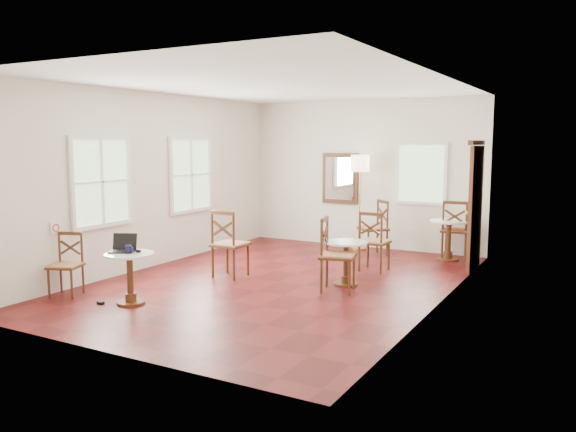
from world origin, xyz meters
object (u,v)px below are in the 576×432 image
object	(u,v)px
chair_near_a	(229,244)
chair_near_b	(66,265)
chair_mid_a	(374,241)
floor_lamp	(360,170)
water_glass	(128,249)
chair_mid_b	(336,255)
power_adapter	(101,303)
chair_back_a	(456,230)
laptop	(123,247)
mouse	(138,251)
navy_mug	(129,249)
cafe_table_mid	(346,258)
chair_back_b	(374,228)
cafe_table_back	(449,236)
cafe_table_near	(130,273)

from	to	relation	value
chair_near_a	chair_near_b	xyz separation A→B (m)	(-1.37, -2.05, -0.10)
chair_mid_a	floor_lamp	xyz separation A→B (m)	(-0.95, 1.70, 1.11)
chair_mid_a	water_glass	bearing A→B (deg)	58.38
chair_mid_b	power_adapter	distance (m)	3.33
chair_mid_b	chair_back_a	xyz separation A→B (m)	(0.98, 3.20, 0.01)
chair_mid_b	laptop	distance (m)	2.99
chair_back_a	mouse	xyz separation A→B (m)	(-3.05, -5.05, 0.17)
floor_lamp	navy_mug	xyz separation A→B (m)	(-1.19, -5.19, -0.87)
chair_back_a	chair_near_b	bearing A→B (deg)	47.12
cafe_table_mid	chair_near_b	distance (m)	4.05
cafe_table_mid	mouse	size ratio (longest dim) A/B	6.36
chair_near_a	water_glass	bearing A→B (deg)	81.15
laptop	mouse	bearing A→B (deg)	-13.68
chair_back_b	laptop	distance (m)	5.10
mouse	water_glass	size ratio (longest dim) A/B	0.92
chair_mid_b	water_glass	world-z (taller)	chair_mid_b
floor_lamp	cafe_table_back	bearing A→B (deg)	-6.56
chair_near_a	chair_near_b	world-z (taller)	chair_near_a
cafe_table_back	mouse	size ratio (longest dim) A/B	6.94
navy_mug	chair_mid_b	bearing A→B (deg)	42.64
floor_lamp	laptop	distance (m)	5.37
power_adapter	chair_near_a	bearing A→B (deg)	74.22
chair_near_b	laptop	bearing A→B (deg)	-11.84
chair_near_a	cafe_table_near	bearing A→B (deg)	82.25
cafe_table_mid	laptop	size ratio (longest dim) A/B	1.63
floor_lamp	chair_mid_a	bearing A→B (deg)	-60.75
chair_near_a	chair_back_b	world-z (taller)	chair_near_a
floor_lamp	mouse	bearing A→B (deg)	-102.50
chair_mid_a	navy_mug	distance (m)	4.10
chair_mid_a	chair_back_a	distance (m)	1.94
chair_near_a	chair_near_b	distance (m)	2.47
laptop	floor_lamp	bearing A→B (deg)	49.36
chair_back_a	cafe_table_mid	bearing A→B (deg)	66.49
chair_mid_a	power_adapter	world-z (taller)	chair_mid_a
chair_back_a	floor_lamp	xyz separation A→B (m)	(-1.93, 0.02, 1.07)
cafe_table_back	chair_near_b	world-z (taller)	chair_near_b
chair_near_a	mouse	distance (m)	1.86
chair_back_a	floor_lamp	distance (m)	2.20
chair_near_a	chair_back_b	distance (m)	3.20
chair_mid_a	mouse	bearing A→B (deg)	58.87
cafe_table_back	chair_mid_a	xyz separation A→B (m)	(-0.89, -1.49, 0.05)
cafe_table_mid	chair_near_a	bearing A→B (deg)	-167.97
laptop	power_adapter	world-z (taller)	laptop
chair_mid_b	chair_back_b	distance (m)	2.90
chair_back_a	chair_back_b	xyz separation A→B (m)	(-1.46, -0.33, -0.02)
chair_mid_a	mouse	world-z (taller)	chair_mid_a
chair_back_a	water_glass	size ratio (longest dim) A/B	9.55
navy_mug	power_adapter	world-z (taller)	navy_mug
chair_near_b	chair_back_a	size ratio (longest dim) A/B	0.81
cafe_table_mid	floor_lamp	size ratio (longest dim) A/B	0.35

